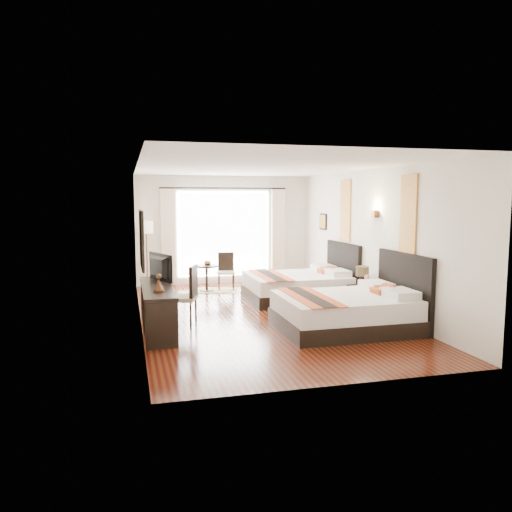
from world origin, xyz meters
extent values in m
cube|color=#3A0A0B|center=(0.00, 0.00, -0.01)|extent=(4.50, 7.50, 0.01)
cube|color=white|center=(0.00, 0.00, 2.79)|extent=(4.50, 7.50, 0.02)
cube|color=silver|center=(2.25, 0.00, 1.40)|extent=(0.01, 7.50, 2.80)
cube|color=silver|center=(-2.25, 0.00, 1.40)|extent=(0.01, 7.50, 2.80)
cube|color=silver|center=(0.00, 3.75, 1.40)|extent=(4.50, 0.01, 2.80)
cube|color=silver|center=(0.00, -3.75, 1.40)|extent=(4.50, 0.01, 2.80)
cube|color=white|center=(0.00, 3.73, 1.30)|extent=(2.40, 0.02, 2.20)
cube|color=white|center=(0.00, 3.67, 1.30)|extent=(2.30, 0.02, 2.10)
cube|color=beige|center=(-1.45, 3.63, 1.28)|extent=(0.35, 0.14, 2.35)
cube|color=beige|center=(1.45, 3.63, 1.28)|extent=(0.35, 0.14, 2.35)
cube|color=#9B3216|center=(2.23, -1.41, 1.95)|extent=(0.03, 0.50, 1.35)
cube|color=#9B3216|center=(2.23, 1.13, 1.95)|extent=(0.03, 0.50, 1.35)
cube|color=#422717|center=(2.19, -0.29, 1.92)|extent=(0.10, 0.14, 0.14)
cube|color=black|center=(-2.22, -0.67, 1.55)|extent=(0.04, 1.25, 0.95)
cube|color=white|center=(-2.19, -0.67, 1.55)|extent=(0.01, 1.12, 0.82)
cube|color=black|center=(1.07, -1.41, 0.13)|extent=(2.18, 1.70, 0.27)
cube|color=white|center=(1.07, -1.41, 0.43)|extent=(2.12, 1.66, 0.32)
cube|color=black|center=(2.20, -1.41, 0.64)|extent=(0.08, 1.70, 1.28)
cube|color=#923517|center=(0.46, -1.41, 0.59)|extent=(0.59, 1.76, 0.02)
cube|color=black|center=(1.10, 1.13, 0.13)|extent=(2.12, 1.65, 0.26)
cube|color=white|center=(1.10, 1.13, 0.41)|extent=(2.06, 1.61, 0.31)
cube|color=black|center=(2.20, 1.13, 0.62)|extent=(0.08, 1.65, 1.24)
cube|color=#923517|center=(0.51, 1.13, 0.58)|extent=(0.57, 1.71, 0.02)
cube|color=black|center=(1.98, -0.29, 0.26)|extent=(0.44, 0.54, 0.52)
cylinder|color=black|center=(1.98, -0.24, 0.61)|extent=(0.11, 0.11, 0.21)
cylinder|color=#392E1B|center=(1.98, -0.24, 0.81)|extent=(0.25, 0.25, 0.19)
imported|color=black|center=(2.00, -0.41, 0.57)|extent=(0.13, 0.13, 0.13)
cube|color=black|center=(-1.99, -0.67, 0.38)|extent=(0.50, 2.20, 0.76)
imported|color=black|center=(-1.97, -0.12, 1.00)|extent=(0.42, 0.84, 0.49)
cube|color=#B4A88B|center=(-1.57, -0.46, 0.49)|extent=(0.63, 0.63, 0.07)
cube|color=black|center=(-1.36, -0.54, 0.79)|extent=(0.21, 0.45, 0.55)
cylinder|color=black|center=(-1.99, 3.45, 0.02)|extent=(0.25, 0.25, 0.03)
cylinder|color=#422717|center=(-1.99, 3.45, 0.73)|extent=(0.03, 0.03, 1.42)
cylinder|color=beige|center=(-1.99, 3.45, 1.52)|extent=(0.34, 0.34, 0.29)
cylinder|color=black|center=(-0.62, 2.70, 0.31)|extent=(0.54, 0.54, 0.63)
imported|color=#433018|center=(-0.60, 2.71, 0.65)|extent=(0.20, 0.20, 0.05)
cube|color=#B4A88B|center=(-0.13, 2.80, 0.42)|extent=(0.48, 0.48, 0.06)
cube|color=black|center=(-0.10, 2.98, 0.67)|extent=(0.39, 0.11, 0.46)
cube|color=tan|center=(-0.47, 2.70, 0.01)|extent=(1.30, 1.07, 0.01)
camera|label=1|loc=(-2.45, -9.05, 2.22)|focal=35.00mm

